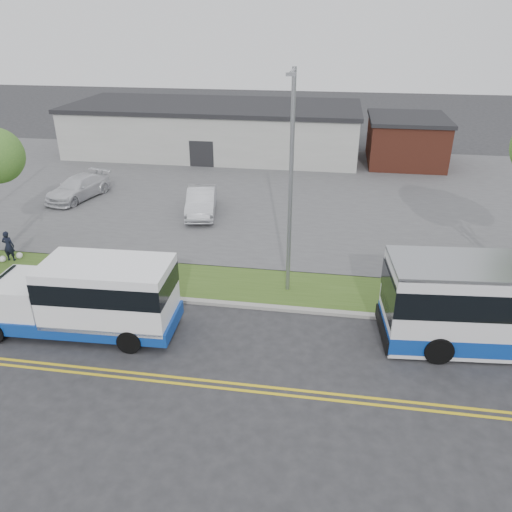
% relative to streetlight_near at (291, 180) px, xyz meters
% --- Properties ---
extents(ground, '(140.00, 140.00, 0.00)m').
position_rel_streetlight_near_xyz_m(ground, '(-3.00, -2.73, -5.23)').
color(ground, '#28282B').
rests_on(ground, ground).
extents(lane_line_north, '(70.00, 0.12, 0.01)m').
position_rel_streetlight_near_xyz_m(lane_line_north, '(-3.00, -6.58, -5.23)').
color(lane_line_north, gold).
rests_on(lane_line_north, ground).
extents(lane_line_south, '(70.00, 0.12, 0.01)m').
position_rel_streetlight_near_xyz_m(lane_line_south, '(-3.00, -6.88, -5.23)').
color(lane_line_south, gold).
rests_on(lane_line_south, ground).
extents(curb, '(80.00, 0.30, 0.15)m').
position_rel_streetlight_near_xyz_m(curb, '(-3.00, -1.63, -5.16)').
color(curb, '#9E9B93').
rests_on(curb, ground).
extents(verge, '(80.00, 3.30, 0.10)m').
position_rel_streetlight_near_xyz_m(verge, '(-3.00, 0.17, -5.18)').
color(verge, '#3A541C').
rests_on(verge, ground).
extents(parking_lot, '(80.00, 25.00, 0.10)m').
position_rel_streetlight_near_xyz_m(parking_lot, '(-3.00, 14.27, -5.18)').
color(parking_lot, '#4C4C4F').
rests_on(parking_lot, ground).
extents(commercial_building, '(25.40, 10.40, 4.35)m').
position_rel_streetlight_near_xyz_m(commercial_building, '(-9.00, 24.27, -3.05)').
color(commercial_building, '#9E9E99').
rests_on(commercial_building, ground).
extents(brick_wing, '(6.30, 7.30, 3.90)m').
position_rel_streetlight_near_xyz_m(brick_wing, '(7.50, 23.27, -3.27)').
color(brick_wing, brown).
rests_on(brick_wing, ground).
extents(streetlight_near, '(0.35, 1.53, 9.50)m').
position_rel_streetlight_near_xyz_m(streetlight_near, '(0.00, 0.00, 0.00)').
color(streetlight_near, gray).
rests_on(streetlight_near, verge).
extents(shuttle_bus, '(7.96, 2.91, 3.01)m').
position_rel_streetlight_near_xyz_m(shuttle_bus, '(-7.22, -4.31, -3.62)').
color(shuttle_bus, '#0D3693').
rests_on(shuttle_bus, ground).
extents(pedestrian, '(0.61, 0.44, 1.58)m').
position_rel_streetlight_near_xyz_m(pedestrian, '(-14.15, 0.81, -4.34)').
color(pedestrian, black).
rests_on(pedestrian, verge).
extents(parked_car_a, '(2.59, 5.12, 1.61)m').
position_rel_streetlight_near_xyz_m(parked_car_a, '(-6.27, 8.74, -4.33)').
color(parked_car_a, silver).
rests_on(parked_car_a, parking_lot).
extents(parked_car_b, '(3.24, 5.43, 1.48)m').
position_rel_streetlight_near_xyz_m(parked_car_b, '(-15.24, 10.32, -4.40)').
color(parked_car_b, white).
rests_on(parked_car_b, parking_lot).
extents(grocery_bag_left, '(0.32, 0.32, 0.32)m').
position_rel_streetlight_near_xyz_m(grocery_bag_left, '(-14.45, 0.56, -4.97)').
color(grocery_bag_left, white).
rests_on(grocery_bag_left, verge).
extents(grocery_bag_right, '(0.32, 0.32, 0.32)m').
position_rel_streetlight_near_xyz_m(grocery_bag_right, '(-13.85, 1.06, -4.97)').
color(grocery_bag_right, white).
rests_on(grocery_bag_right, verge).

